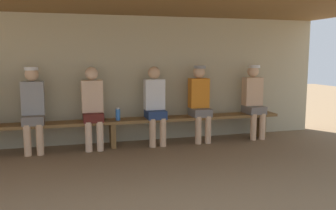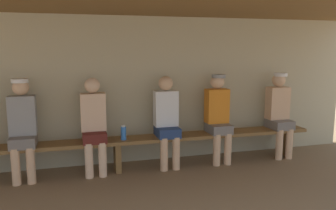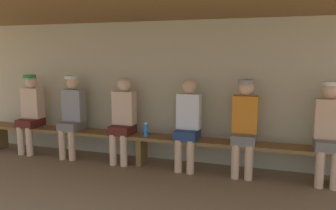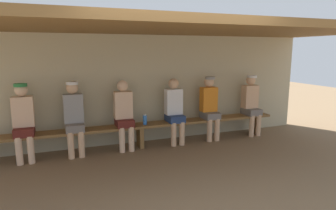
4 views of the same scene
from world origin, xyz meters
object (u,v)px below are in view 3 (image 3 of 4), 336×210
at_px(player_near_post, 31,110).
at_px(water_bottle_orange, 146,130).
at_px(player_in_blue, 244,123).
at_px(player_shirtless_tan, 72,112).
at_px(player_middle, 123,117).
at_px(bench, 142,140).
at_px(player_leftmost, 188,121).
at_px(player_in_white, 328,128).

height_order(player_near_post, water_bottle_orange, player_near_post).
xyz_separation_m(player_in_blue, water_bottle_orange, (-1.45, -0.05, -0.19)).
bearing_deg(player_in_blue, player_shirtless_tan, 180.00).
bearing_deg(player_middle, bench, -0.57).
relative_size(player_leftmost, water_bottle_orange, 6.37).
relative_size(player_in_blue, player_leftmost, 1.01).
bearing_deg(player_in_white, player_in_blue, 180.00).
relative_size(player_shirtless_tan, player_near_post, 1.00).
bearing_deg(bench, player_shirtless_tan, 179.83).
bearing_deg(player_middle, player_near_post, 179.98).
bearing_deg(player_in_white, player_leftmost, -179.99).
relative_size(bench, player_middle, 4.49).
relative_size(player_in_blue, water_bottle_orange, 6.42).
distance_m(bench, player_middle, 0.46).
relative_size(bench, player_near_post, 4.46).
height_order(player_shirtless_tan, water_bottle_orange, player_shirtless_tan).
bearing_deg(player_shirtless_tan, bench, -0.17).
distance_m(player_in_blue, player_middle, 1.85).
bearing_deg(player_in_white, player_shirtless_tan, 180.00).
xyz_separation_m(player_in_white, player_in_blue, (-1.06, 0.00, 0.00)).
relative_size(bench, water_bottle_orange, 28.65).
relative_size(player_near_post, player_middle, 1.01).
distance_m(bench, player_shirtless_tan, 1.27).
height_order(player_leftmost, water_bottle_orange, player_leftmost).
bearing_deg(bench, player_middle, 179.43).
xyz_separation_m(player_in_white, water_bottle_orange, (-2.51, -0.05, -0.19)).
height_order(player_in_white, player_leftmost, player_in_white).
bearing_deg(player_in_white, water_bottle_orange, -178.89).
height_order(player_near_post, player_in_blue, same).
bearing_deg(water_bottle_orange, player_in_blue, 1.92).
relative_size(bench, player_leftmost, 4.49).
height_order(player_in_blue, water_bottle_orange, player_in_blue).
height_order(player_in_white, player_in_blue, same).
height_order(bench, player_near_post, player_near_post).
bearing_deg(bench, player_leftmost, 0.24).
distance_m(player_leftmost, player_middle, 1.04).
height_order(player_in_blue, player_middle, player_in_blue).
relative_size(bench, player_in_blue, 4.46).
bearing_deg(player_near_post, player_shirtless_tan, 0.00).
bearing_deg(player_in_blue, player_near_post, 180.00).
distance_m(player_leftmost, water_bottle_orange, 0.67).
bearing_deg(player_shirtless_tan, player_leftmost, -0.01).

